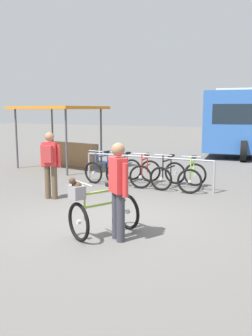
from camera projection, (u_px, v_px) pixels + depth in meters
name	position (u px, v px, depth m)	size (l,w,h in m)	color
ground_plane	(107.00, 221.00, 7.01)	(80.00, 80.00, 0.00)	#605E5B
bike_rack_rail	(146.00, 163.00, 10.12)	(3.91, 0.13, 0.88)	#99999E
racked_bike_blue	(104.00, 169.00, 11.00)	(0.82, 1.19, 0.97)	black
racked_bike_teal	(124.00, 171.00, 10.69)	(0.73, 1.15, 0.97)	black
racked_bike_red	(146.00, 172.00, 10.38)	(0.78, 1.16, 0.97)	black
racked_bike_black	(168.00, 174.00, 10.07)	(0.73, 1.15, 0.97)	black
racked_bike_lime	(192.00, 176.00, 9.76)	(0.79, 1.17, 0.97)	black
featured_bicycle	(98.00, 209.00, 6.11)	(1.08, 1.26, 1.09)	black
person_with_featured_bike	(118.00, 187.00, 5.87)	(0.44, 0.38, 1.64)	#383842
pedestrian_with_backpack	(50.00, 161.00, 8.64)	(0.52, 0.38, 1.64)	brown
market_stall	(65.00, 131.00, 13.49)	(3.45, 2.80, 2.30)	#4C4C51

